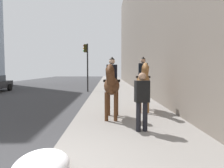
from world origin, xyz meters
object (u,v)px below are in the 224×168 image
mounted_horse_near (112,85)px  traffic_light_near_curb (87,60)px  mounted_horse_far (143,80)px  pedestrian_greeting (142,98)px

mounted_horse_near → traffic_light_near_curb: (10.82, 1.98, 1.43)m
mounted_horse_far → traffic_light_near_curb: size_ratio=0.56×
pedestrian_greeting → traffic_light_near_curb: 12.85m
mounted_horse_far → traffic_light_near_curb: bearing=-156.0°
mounted_horse_near → traffic_light_near_curb: 11.09m
pedestrian_greeting → traffic_light_near_curb: (12.42, 2.82, 1.70)m
pedestrian_greeting → mounted_horse_far: bearing=-18.6°
mounted_horse_near → pedestrian_greeting: size_ratio=1.33×
mounted_horse_far → pedestrian_greeting: (-3.00, 0.55, -0.35)m
mounted_horse_far → traffic_light_near_curb: (9.42, 3.36, 1.34)m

